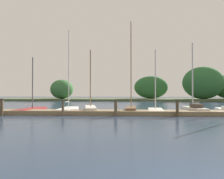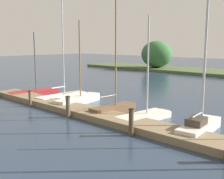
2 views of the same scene
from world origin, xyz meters
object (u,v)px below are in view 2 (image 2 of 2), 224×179
Objects in this scene: sailboat_0 at (35,92)px; mooring_piling_1 at (30,99)px; sailboat_4 at (146,115)px; sailboat_5 at (200,125)px; sailboat_3 at (115,107)px; sailboat_2 at (80,99)px; mooring_piling_3 at (131,122)px; mooring_piling_2 at (68,107)px; sailboat_1 at (63,96)px.

mooring_piling_1 is (3.81, -2.72, 0.31)m from sailboat_0.
sailboat_4 reaches higher than mooring_piling_1.
sailboat_5 reaches higher than mooring_piling_1.
sailboat_5 is at bearing -85.70° from sailboat_3.
mooring_piling_3 is at bearing -123.52° from sailboat_2.
mooring_piling_2 is at bearing 134.76° from sailboat_4.
sailboat_5 reaches higher than sailboat_0.
sailboat_5 reaches higher than sailboat_2.
mooring_piling_2 is (2.48, -2.97, 0.31)m from sailboat_2.
mooring_piling_3 is at bearing 135.09° from sailboat_5.
sailboat_4 is at bearing -81.20° from sailboat_3.
sailboat_0 is 13.04m from mooring_piling_3.
sailboat_3 reaches higher than mooring_piling_3.
mooring_piling_1 is 4.20m from mooring_piling_2.
mooring_piling_1 is (0.43, -3.13, 0.27)m from sailboat_1.
sailboat_4 is 4.43× the size of mooring_piling_3.
sailboat_2 reaches higher than mooring_piling_3.
sailboat_2 is 9.39m from sailboat_5.
sailboat_4 is at bearing -102.91° from sailboat_2.
sailboat_0 is 11.55m from sailboat_4.
mooring_piling_1 is at bearing -120.41° from sailboat_0.
sailboat_0 reaches higher than mooring_piling_1.
sailboat_5 is (3.36, -0.14, 0.15)m from sailboat_4.
sailboat_2 reaches higher than sailboat_0.
sailboat_0 is at bearing 95.66° from sailboat_1.
mooring_piling_1 is 8.94m from mooring_piling_3.
mooring_piling_3 is (9.37, -3.13, 0.37)m from sailboat_1.
sailboat_3 is at bearing 101.60° from sailboat_4.
sailboat_3 reaches higher than sailboat_0.
sailboat_1 reaches higher than sailboat_0.
sailboat_2 is 6.03m from sailboat_4.
mooring_piling_1 is at bearing -173.23° from sailboat_1.
sailboat_1 is 3.17m from mooring_piling_1.
sailboat_0 is 8.47m from mooring_piling_2.
sailboat_5 is 5.75× the size of mooring_piling_1.
sailboat_0 is 0.62× the size of sailboat_3.
sailboat_5 is (9.38, -0.31, 0.07)m from sailboat_2.
sailboat_2 is at bearing 82.35° from sailboat_5.
sailboat_5 is 7.39m from mooring_piling_2.
sailboat_3 is (3.79, -0.38, 0.09)m from sailboat_2.
sailboat_2 is 4.47× the size of mooring_piling_3.
sailboat_5 is at bearing 21.08° from mooring_piling_2.
mooring_piling_1 is at bearing 179.86° from mooring_piling_2.
sailboat_1 is 0.93× the size of sailboat_3.
sailboat_3 is 6.08m from mooring_piling_1.
mooring_piling_3 is at bearing -123.29° from sailboat_3.
mooring_piling_3 is (7.23, -2.96, 0.32)m from sailboat_2.
sailboat_2 is 3.81m from sailboat_3.
mooring_piling_2 is (4.20, -0.01, 0.09)m from mooring_piling_1.
mooring_piling_1 is (-1.71, -2.96, 0.21)m from sailboat_2.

